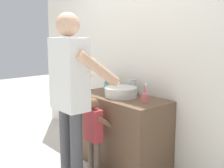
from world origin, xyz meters
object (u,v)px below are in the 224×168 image
Objects in this scene: toothbrush_cup at (145,98)px; adult_parent at (71,85)px; child_toddler at (94,130)px; soap_bottle at (106,87)px.

adult_parent is (-0.36, -0.67, 0.16)m from toothbrush_cup.
soap_bottle is at bearing 125.96° from child_toddler.
adult_parent is (-0.00, -0.27, 0.52)m from child_toddler.
soap_bottle is 0.09× the size of adult_parent.
child_toddler is at bearing -132.01° from toothbrush_cup.
toothbrush_cup is at bearing 61.87° from adult_parent.
soap_bottle is 0.77m from adult_parent.
soap_bottle is at bearing 178.15° from toothbrush_cup.
soap_bottle is at bearing 113.60° from adult_parent.
adult_parent reaches higher than soap_bottle.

